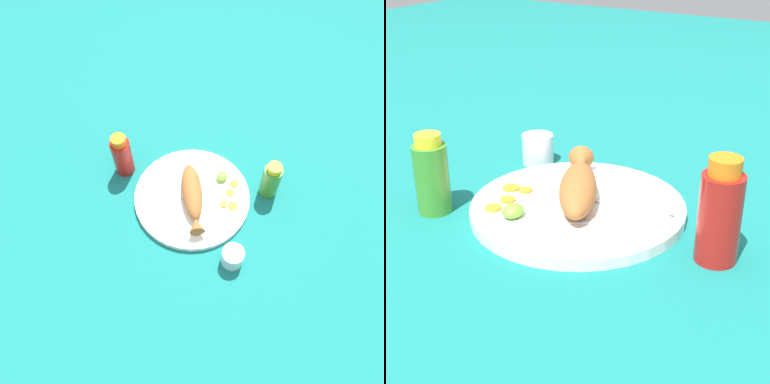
{
  "view_description": "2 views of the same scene",
  "coord_description": "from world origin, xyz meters",
  "views": [
    {
      "loc": [
        -0.52,
        -0.23,
        0.98
      ],
      "look_at": [
        0.0,
        0.0,
        0.04
      ],
      "focal_mm": 35.0,
      "sensor_mm": 36.0,
      "label": 1
    },
    {
      "loc": [
        0.71,
        0.45,
        0.44
      ],
      "look_at": [
        0.0,
        0.0,
        0.04
      ],
      "focal_mm": 55.0,
      "sensor_mm": 36.0,
      "label": 2
    }
  ],
  "objects": [
    {
      "name": "fork_near",
      "position": [
        -0.03,
        0.08,
        0.02
      ],
      "size": [
        0.04,
        0.18,
        0.0
      ],
      "rotation": [
        0.0,
        0.0,
        8.02
      ],
      "color": "silver",
      "rests_on": "main_plate"
    },
    {
      "name": "hot_sauce_bottle_red",
      "position": [
        0.01,
        0.24,
        0.07
      ],
      "size": [
        0.06,
        0.06,
        0.15
      ],
      "color": "#B21914",
      "rests_on": "ground_plane"
    },
    {
      "name": "ground_plane",
      "position": [
        0.0,
        0.0,
        0.0
      ],
      "size": [
        4.0,
        4.0,
        0.0
      ],
      "primitive_type": "plane",
      "color": "#146B66"
    },
    {
      "name": "lime_wedge_main",
      "position": [
        0.09,
        -0.06,
        0.03
      ],
      "size": [
        0.04,
        0.03,
        0.02
      ],
      "primitive_type": "ellipsoid",
      "color": "#6BB233",
      "rests_on": "main_plate"
    },
    {
      "name": "carrot_slice_near",
      "position": [
        0.01,
        -0.1,
        0.02
      ],
      "size": [
        0.02,
        0.02,
        0.0
      ],
      "primitive_type": "cylinder",
      "color": "orange",
      "rests_on": "main_plate"
    },
    {
      "name": "hot_sauce_bottle_green",
      "position": [
        0.12,
        -0.2,
        0.06
      ],
      "size": [
        0.05,
        0.05,
        0.13
      ],
      "color": "#3D8428",
      "rests_on": "ground_plane"
    },
    {
      "name": "main_plate",
      "position": [
        0.0,
        0.0,
        0.01
      ],
      "size": [
        0.34,
        0.34,
        0.02
      ],
      "primitive_type": "cylinder",
      "color": "white",
      "rests_on": "ground_plane"
    },
    {
      "name": "carrot_slice_extra",
      "position": [
        0.09,
        -0.1,
        0.02
      ],
      "size": [
        0.03,
        0.03,
        0.0
      ],
      "primitive_type": "cylinder",
      "color": "orange",
      "rests_on": "main_plate"
    },
    {
      "name": "fork_far",
      "position": [
        0.02,
        0.09,
        0.02
      ],
      "size": [
        0.12,
        0.16,
        0.0
      ],
      "rotation": [
        0.0,
        0.0,
        8.49
      ],
      "color": "silver",
      "rests_on": "main_plate"
    },
    {
      "name": "carrot_slice_mid",
      "position": [
        0.01,
        -0.12,
        0.02
      ],
      "size": [
        0.03,
        0.03,
        0.0
      ],
      "primitive_type": "cylinder",
      "color": "orange",
      "rests_on": "main_plate"
    },
    {
      "name": "carrot_slice_far",
      "position": [
        0.05,
        -0.1,
        0.02
      ],
      "size": [
        0.03,
        0.03,
        0.0
      ],
      "primitive_type": "cylinder",
      "color": "orange",
      "rests_on": "main_plate"
    },
    {
      "name": "salt_cup",
      "position": [
        -0.14,
        -0.18,
        0.02
      ],
      "size": [
        0.06,
        0.06,
        0.06
      ],
      "color": "silver",
      "rests_on": "ground_plane"
    },
    {
      "name": "fried_fish",
      "position": [
        -0.01,
        -0.01,
        0.04
      ],
      "size": [
        0.22,
        0.16,
        0.05
      ],
      "rotation": [
        0.0,
        0.0,
        0.53
      ],
      "color": "#935628",
      "rests_on": "main_plate"
    }
  ]
}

